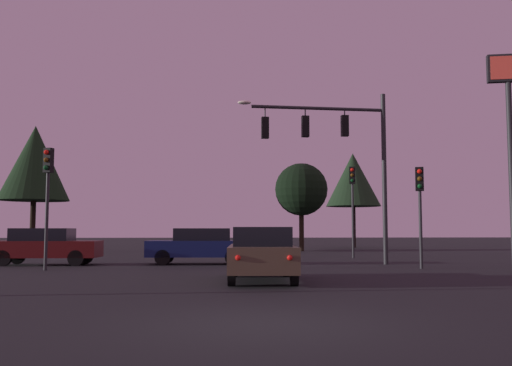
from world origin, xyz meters
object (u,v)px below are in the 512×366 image
at_px(traffic_light_corner_left, 420,196).
at_px(car_crossing_right, 200,245).
at_px(tree_behind_sign, 35,163).
at_px(tree_left_far, 301,190).
at_px(traffic_light_corner_right, 48,183).
at_px(traffic_light_median, 353,194).
at_px(car_nearside_lane, 262,253).
at_px(car_crossing_left, 45,246).
at_px(store_sign_illuminated, 509,113).
at_px(tree_center_horizon, 353,180).
at_px(traffic_signal_mast_arm, 339,145).

height_order(traffic_light_corner_left, car_crossing_right, traffic_light_corner_left).
height_order(tree_behind_sign, tree_left_far, tree_behind_sign).
bearing_deg(tree_left_far, traffic_light_corner_left, -85.13).
distance_m(traffic_light_corner_left, traffic_light_corner_right, 13.79).
relative_size(traffic_light_median, car_nearside_lane, 1.03).
xyz_separation_m(car_crossing_left, store_sign_illuminated, (17.44, -5.20, 4.80)).
relative_size(car_crossing_left, tree_center_horizon, 0.56).
bearing_deg(tree_center_horizon, tree_behind_sign, -161.92).
relative_size(traffic_signal_mast_arm, car_nearside_lane, 1.58).
height_order(traffic_light_corner_right, traffic_light_median, traffic_light_median).
bearing_deg(tree_behind_sign, store_sign_illuminated, -41.97).
relative_size(traffic_light_corner_right, traffic_light_median, 0.93).
bearing_deg(car_crossing_left, traffic_signal_mast_arm, -3.51).
height_order(car_crossing_left, store_sign_illuminated, store_sign_illuminated).
bearing_deg(car_crossing_left, traffic_light_corner_left, -13.50).
bearing_deg(tree_center_horizon, traffic_light_corner_right, -124.34).
distance_m(car_crossing_left, tree_left_far, 20.25).
distance_m(traffic_light_corner_right, car_crossing_left, 4.15).
relative_size(tree_behind_sign, tree_center_horizon, 1.07).
bearing_deg(tree_left_far, car_crossing_left, -131.21).
bearing_deg(traffic_signal_mast_arm, store_sign_illuminated, -40.86).
height_order(car_nearside_lane, car_crossing_right, same).
relative_size(traffic_light_median, car_crossing_right, 1.06).
bearing_deg(car_crossing_left, tree_left_far, 48.79).
bearing_deg(store_sign_illuminated, tree_left_far, 102.00).
relative_size(traffic_signal_mast_arm, car_crossing_left, 1.63).
relative_size(traffic_light_median, car_crossing_left, 1.06).
height_order(store_sign_illuminated, tree_center_horizon, tree_center_horizon).
distance_m(traffic_light_corner_right, traffic_light_median, 15.61).
distance_m(traffic_light_corner_right, car_nearside_lane, 9.19).
height_order(tree_left_far, tree_center_horizon, tree_center_horizon).
distance_m(traffic_light_corner_right, tree_left_far, 22.02).
distance_m(traffic_light_median, tree_center_horizon, 18.74).
bearing_deg(tree_left_far, car_crossing_right, -114.41).
bearing_deg(car_crossing_right, tree_behind_sign, 127.61).
height_order(traffic_signal_mast_arm, car_nearside_lane, traffic_signal_mast_arm).
bearing_deg(traffic_signal_mast_arm, traffic_light_median, 70.92).
height_order(car_crossing_left, tree_behind_sign, tree_behind_sign).
bearing_deg(traffic_light_corner_left, car_crossing_right, 156.14).
bearing_deg(store_sign_illuminated, traffic_light_corner_right, 173.40).
bearing_deg(tree_behind_sign, car_nearside_lane, -60.11).
bearing_deg(traffic_light_corner_left, tree_behind_sign, 136.81).
bearing_deg(traffic_light_corner_right, tree_center_horizon, 55.66).
xyz_separation_m(traffic_light_median, car_nearside_lane, (-5.93, -13.13, -2.56)).
distance_m(car_crossing_left, store_sign_illuminated, 18.82).
bearing_deg(traffic_signal_mast_arm, traffic_light_corner_left, -48.95).
distance_m(traffic_light_corner_left, store_sign_illuminated, 4.29).
xyz_separation_m(traffic_light_median, store_sign_illuminated, (3.19, -10.07, 2.24)).
bearing_deg(tree_center_horizon, car_crossing_left, -129.44).
xyz_separation_m(traffic_light_corner_left, traffic_light_corner_right, (-13.78, 0.24, 0.41)).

